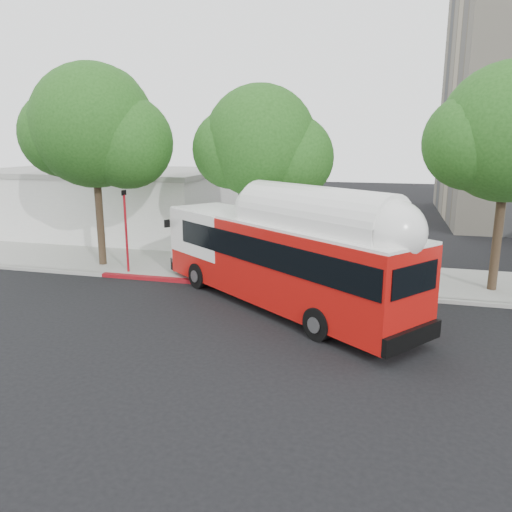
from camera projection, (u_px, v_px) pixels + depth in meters
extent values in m
plane|color=black|center=(245.00, 320.00, 17.57)|extent=(120.00, 120.00, 0.00)
cube|color=gray|center=(283.00, 272.00, 23.67)|extent=(60.00, 5.00, 0.15)
cube|color=gray|center=(271.00, 287.00, 21.23)|extent=(60.00, 0.30, 0.15)
cube|color=maroon|center=(204.00, 282.00, 21.97)|extent=(10.00, 0.32, 0.16)
cylinder|color=#2D2116|center=(99.00, 206.00, 24.30)|extent=(0.36, 0.36, 6.08)
sphere|color=#1D4914|center=(93.00, 126.00, 23.44)|extent=(5.80, 5.80, 5.80)
sphere|color=#1D4914|center=(127.00, 142.00, 23.40)|extent=(4.35, 4.35, 4.35)
cylinder|color=#2D2116|center=(260.00, 218.00, 22.85)|extent=(0.36, 0.36, 5.44)
sphere|color=#1D4914|center=(260.00, 142.00, 22.07)|extent=(5.00, 5.00, 5.00)
sphere|color=#1D4914|center=(292.00, 157.00, 22.07)|extent=(3.75, 3.75, 3.75)
cylinder|color=#2D2116|center=(499.00, 224.00, 20.13)|extent=(0.36, 0.36, 5.76)
sphere|color=#1D4914|center=(509.00, 133.00, 19.30)|extent=(5.40, 5.40, 5.40)
cube|color=silver|center=(104.00, 203.00, 33.79)|extent=(16.00, 10.00, 4.00)
cube|color=gray|center=(102.00, 172.00, 33.31)|extent=(16.20, 10.20, 0.30)
cube|color=#B0100C|center=(278.00, 260.00, 18.75)|extent=(11.01, 9.26, 2.87)
cube|color=black|center=(287.00, 247.00, 18.23)|extent=(10.10, 8.59, 0.94)
cube|color=white|center=(279.00, 222.00, 18.41)|extent=(10.96, 9.20, 0.10)
cube|color=white|center=(317.00, 222.00, 16.83)|extent=(6.24, 5.42, 0.54)
cube|color=black|center=(191.00, 261.00, 24.04)|extent=(1.71, 1.90, 0.06)
imported|color=#281F92|center=(191.00, 252.00, 23.93)|extent=(1.50, 1.71, 0.89)
cylinder|color=#A6111C|center=(126.00, 235.00, 23.12)|extent=(0.11, 0.11, 3.76)
cube|color=black|center=(124.00, 193.00, 22.67)|extent=(0.05, 0.38, 0.24)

